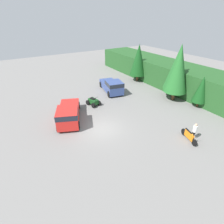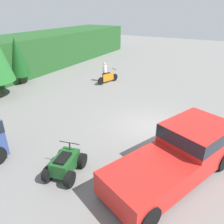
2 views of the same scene
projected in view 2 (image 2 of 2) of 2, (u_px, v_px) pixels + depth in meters
The scene contains 6 objects.
ground_plane at pixel (150, 127), 12.53m from camera, with size 80.00×80.00×0.00m, color slate.
tree_right at pixel (17, 57), 18.73m from camera, with size 1.76×1.76×4.01m.
pickup_truck_red at pixel (181, 152), 8.65m from camera, with size 6.12×4.19×1.99m.
dirt_bike at pixel (108, 78), 19.67m from camera, with size 2.22×0.94×1.14m.
quad_atv at pixel (65, 164), 8.90m from camera, with size 2.00×1.53×1.20m.
rider_person at pixel (105, 71), 19.76m from camera, with size 0.38×0.39×1.75m.
Camera 2 is at (-10.60, -3.33, 6.26)m, focal length 35.00 mm.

